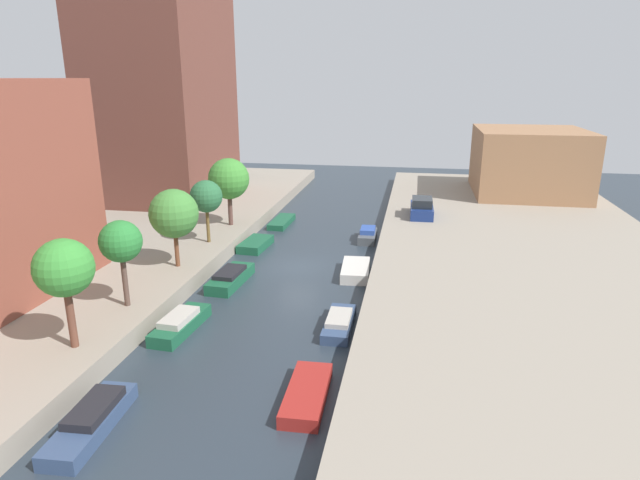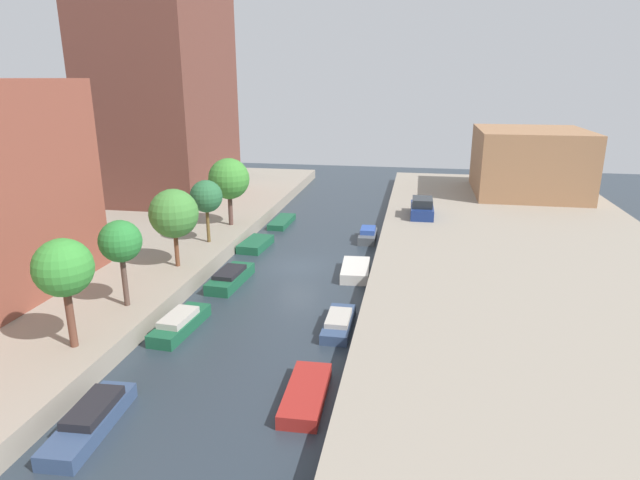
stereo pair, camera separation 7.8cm
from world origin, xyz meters
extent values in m
plane|color=#28333D|center=(0.00, 0.00, 0.00)|extent=(84.00, 84.00, 0.00)
cube|color=gray|center=(-15.00, 0.00, 0.50)|extent=(20.00, 64.00, 1.00)
cube|color=gray|center=(15.00, 0.00, 0.50)|extent=(20.00, 64.00, 1.00)
cube|color=brown|center=(-16.00, 14.98, 10.16)|extent=(10.00, 13.09, 18.33)
cube|color=#9E704C|center=(18.00, 22.18, 4.10)|extent=(10.00, 11.04, 6.21)
cylinder|color=brown|center=(-6.62, -14.21, 2.36)|extent=(0.33, 0.33, 2.72)
sphere|color=#378D34|center=(-6.62, -14.21, 4.57)|extent=(2.43, 2.43, 2.43)
cylinder|color=#503B32|center=(-6.62, -9.83, 2.32)|extent=(0.27, 0.27, 2.65)
sphere|color=#297A33|center=(-6.62, -9.83, 4.37)|extent=(2.07, 2.07, 2.07)
cylinder|color=brown|center=(-6.62, -3.88, 2.13)|extent=(0.26, 0.26, 2.27)
sphere|color=#3F8136|center=(-6.62, -3.88, 4.29)|extent=(2.91, 2.91, 2.91)
cylinder|color=brown|center=(-6.62, 1.18, 2.23)|extent=(0.23, 0.23, 2.46)
sphere|color=#296339|center=(-6.62, 1.18, 4.24)|extent=(2.21, 2.21, 2.21)
cylinder|color=brown|center=(-6.62, 5.79, 2.26)|extent=(0.34, 0.34, 2.52)
sphere|color=#3D8832|center=(-6.62, 5.79, 4.61)|extent=(3.11, 3.11, 3.11)
cube|color=navy|center=(7.95, 11.29, 1.44)|extent=(1.89, 4.19, 0.87)
cube|color=#1E2328|center=(7.95, 10.98, 2.22)|extent=(1.64, 2.31, 0.69)
cube|color=#33476B|center=(-3.51, -18.10, 0.29)|extent=(1.64, 4.60, 0.59)
cube|color=black|center=(-3.51, -17.81, 0.75)|extent=(1.32, 2.55, 0.33)
cube|color=#195638|center=(-3.69, -10.14, 0.31)|extent=(1.62, 4.27, 0.62)
cube|color=#B2ADA3|center=(-3.69, -10.29, 0.78)|extent=(1.29, 2.38, 0.32)
cube|color=#195638|center=(-3.37, -3.69, 0.33)|extent=(1.73, 4.48, 0.66)
cube|color=black|center=(-3.37, -3.80, 0.78)|extent=(1.40, 2.49, 0.25)
cube|color=#195638|center=(-3.94, 3.39, 0.29)|extent=(1.91, 3.59, 0.59)
cube|color=#195638|center=(-3.66, 10.08, 0.24)|extent=(1.47, 4.24, 0.47)
cube|color=maroon|center=(3.64, -14.91, 0.28)|extent=(1.60, 4.03, 0.55)
cube|color=#33476B|center=(3.98, -8.50, 0.25)|extent=(1.35, 3.88, 0.50)
cube|color=#B2ADA3|center=(3.98, -8.60, 0.62)|extent=(1.14, 2.14, 0.24)
cube|color=beige|center=(3.91, -0.88, 0.33)|extent=(1.93, 3.77, 0.65)
cube|color=#4C5156|center=(3.94, 6.77, 0.31)|extent=(1.31, 3.20, 0.63)
cube|color=#2D4C9E|center=(3.94, 6.85, 0.80)|extent=(1.10, 1.76, 0.35)
camera|label=1|loc=(7.39, -32.75, 12.08)|focal=30.28mm
camera|label=2|loc=(7.47, -32.73, 12.08)|focal=30.28mm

